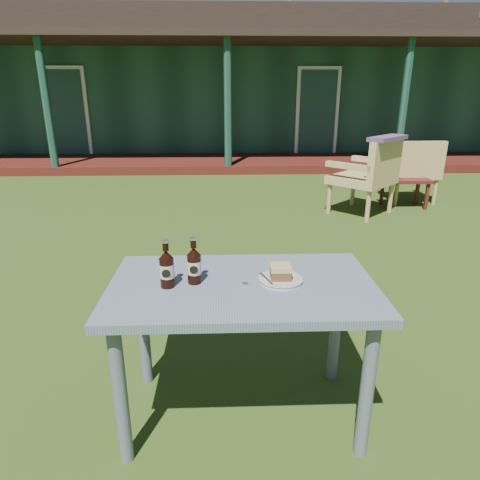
{
  "coord_description": "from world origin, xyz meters",
  "views": [
    {
      "loc": [
        -0.07,
        -3.35,
        1.55
      ],
      "look_at": [
        0.0,
        -1.3,
        0.82
      ],
      "focal_mm": 32.0,
      "sensor_mm": 36.0,
      "label": 1
    }
  ],
  "objects_px": {
    "cafe_table": "(242,303)",
    "armchair_left": "(369,173)",
    "cola_bottle_far": "(167,268)",
    "side_table": "(405,182)",
    "armchair_right": "(413,168)",
    "plate": "(280,279)",
    "cola_bottle_near": "(194,265)",
    "cake_slice": "(280,272)"
  },
  "relations": [
    {
      "from": "cafe_table",
      "to": "cake_slice",
      "type": "distance_m",
      "value": 0.23
    },
    {
      "from": "cafe_table",
      "to": "armchair_right",
      "type": "bearing_deg",
      "value": 58.15
    },
    {
      "from": "cola_bottle_far",
      "to": "armchair_right",
      "type": "bearing_deg",
      "value": 55.12
    },
    {
      "from": "cola_bottle_near",
      "to": "cola_bottle_far",
      "type": "height_order",
      "value": "cola_bottle_far"
    },
    {
      "from": "cola_bottle_near",
      "to": "cake_slice",
      "type": "bearing_deg",
      "value": 0.86
    },
    {
      "from": "plate",
      "to": "cola_bottle_near",
      "type": "bearing_deg",
      "value": -179.83
    },
    {
      "from": "cola_bottle_near",
      "to": "side_table",
      "type": "relative_size",
      "value": 0.36
    },
    {
      "from": "cake_slice",
      "to": "side_table",
      "type": "height_order",
      "value": "cake_slice"
    },
    {
      "from": "plate",
      "to": "armchair_right",
      "type": "height_order",
      "value": "armchair_right"
    },
    {
      "from": "cafe_table",
      "to": "side_table",
      "type": "height_order",
      "value": "cafe_table"
    },
    {
      "from": "side_table",
      "to": "cake_slice",
      "type": "bearing_deg",
      "value": -119.66
    },
    {
      "from": "side_table",
      "to": "armchair_right",
      "type": "bearing_deg",
      "value": 52.24
    },
    {
      "from": "side_table",
      "to": "plate",
      "type": "bearing_deg",
      "value": -119.63
    },
    {
      "from": "plate",
      "to": "cola_bottle_far",
      "type": "bearing_deg",
      "value": -175.69
    },
    {
      "from": "side_table",
      "to": "cafe_table",
      "type": "bearing_deg",
      "value": -121.42
    },
    {
      "from": "cola_bottle_far",
      "to": "armchair_left",
      "type": "height_order",
      "value": "armchair_left"
    },
    {
      "from": "cola_bottle_far",
      "to": "armchair_left",
      "type": "xyz_separation_m",
      "value": [
        2.09,
        3.58,
        -0.27
      ]
    },
    {
      "from": "armchair_left",
      "to": "side_table",
      "type": "xyz_separation_m",
      "value": [
        0.63,
        0.34,
        -0.2
      ]
    },
    {
      "from": "armchair_left",
      "to": "side_table",
      "type": "relative_size",
      "value": 1.62
    },
    {
      "from": "cola_bottle_far",
      "to": "armchair_right",
      "type": "distance_m",
      "value": 5.11
    },
    {
      "from": "cake_slice",
      "to": "armchair_left",
      "type": "xyz_separation_m",
      "value": [
        1.58,
        3.54,
        -0.23
      ]
    },
    {
      "from": "cola_bottle_near",
      "to": "side_table",
      "type": "distance_m",
      "value": 4.7
    },
    {
      "from": "cafe_table",
      "to": "armchair_left",
      "type": "bearing_deg",
      "value": 63.76
    },
    {
      "from": "cola_bottle_near",
      "to": "armchair_left",
      "type": "distance_m",
      "value": 4.06
    },
    {
      "from": "cola_bottle_far",
      "to": "armchair_left",
      "type": "bearing_deg",
      "value": 59.79
    },
    {
      "from": "cafe_table",
      "to": "cola_bottle_near",
      "type": "distance_m",
      "value": 0.29
    },
    {
      "from": "cola_bottle_near",
      "to": "armchair_left",
      "type": "xyz_separation_m",
      "value": [
        1.97,
        3.55,
        -0.27
      ]
    },
    {
      "from": "cola_bottle_near",
      "to": "armchair_right",
      "type": "distance_m",
      "value": 5.01
    },
    {
      "from": "cola_bottle_far",
      "to": "armchair_left",
      "type": "distance_m",
      "value": 4.15
    },
    {
      "from": "cafe_table",
      "to": "armchair_left",
      "type": "distance_m",
      "value": 3.97
    },
    {
      "from": "cola_bottle_far",
      "to": "side_table",
      "type": "relative_size",
      "value": 0.36
    },
    {
      "from": "cafe_table",
      "to": "cola_bottle_far",
      "type": "bearing_deg",
      "value": -176.15
    },
    {
      "from": "cafe_table",
      "to": "armchair_right",
      "type": "distance_m",
      "value": 4.9
    },
    {
      "from": "cafe_table",
      "to": "armchair_left",
      "type": "height_order",
      "value": "armchair_left"
    },
    {
      "from": "armchair_right",
      "to": "cake_slice",
      "type": "bearing_deg",
      "value": -120.21
    },
    {
      "from": "cake_slice",
      "to": "armchair_left",
      "type": "height_order",
      "value": "armchair_left"
    },
    {
      "from": "armchair_left",
      "to": "armchair_right",
      "type": "xyz_separation_m",
      "value": [
        0.83,
        0.6,
        -0.04
      ]
    },
    {
      "from": "cafe_table",
      "to": "plate",
      "type": "xyz_separation_m",
      "value": [
        0.17,
        0.02,
        0.11
      ]
    },
    {
      "from": "cake_slice",
      "to": "plate",
      "type": "bearing_deg",
      "value": -83.88
    },
    {
      "from": "armchair_right",
      "to": "side_table",
      "type": "height_order",
      "value": "armchair_right"
    },
    {
      "from": "armchair_left",
      "to": "side_table",
      "type": "height_order",
      "value": "armchair_left"
    },
    {
      "from": "cola_bottle_far",
      "to": "side_table",
      "type": "distance_m",
      "value": 4.79
    }
  ]
}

